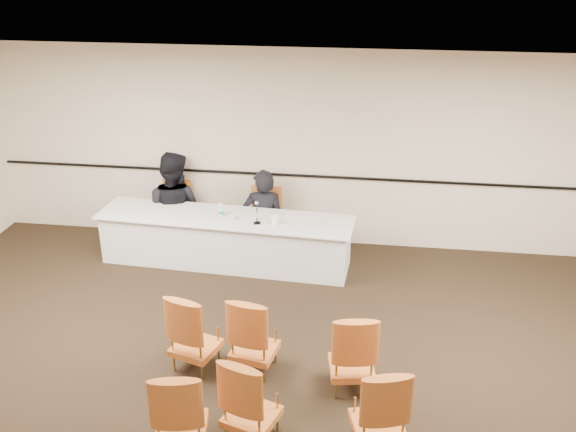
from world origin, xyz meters
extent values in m
plane|color=black|center=(0.00, 0.00, 0.00)|extent=(10.00, 10.00, 0.00)
plane|color=silver|center=(0.00, 0.00, 3.00)|extent=(10.00, 10.00, 0.00)
cube|color=beige|center=(0.00, 4.00, 1.50)|extent=(10.00, 0.04, 3.00)
cube|color=black|center=(0.00, 3.96, 1.10)|extent=(9.80, 0.04, 0.03)
imported|color=black|center=(-0.66, 3.61, 0.41)|extent=(0.68, 0.49, 1.76)
imported|color=black|center=(-2.09, 3.70, 0.49)|extent=(1.07, 0.90, 1.95)
cube|color=white|center=(-0.60, 3.02, 0.74)|extent=(0.35, 0.29, 0.00)
cylinder|color=silver|center=(-0.98, 2.98, 0.79)|extent=(0.09, 0.09, 0.10)
cylinder|color=white|center=(-0.38, 2.92, 0.81)|extent=(0.11, 0.11, 0.13)
camera|label=1|loc=(0.93, -5.11, 4.46)|focal=40.00mm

